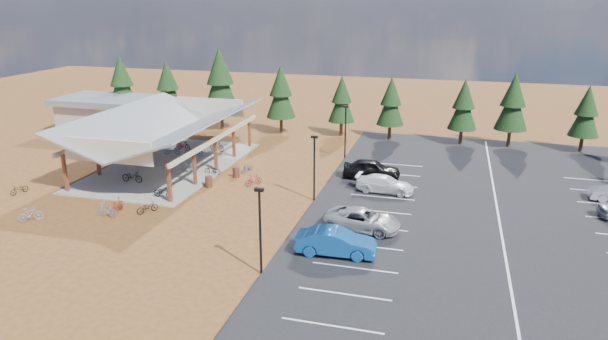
{
  "coord_description": "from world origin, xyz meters",
  "views": [
    {
      "loc": [
        14.64,
        -35.79,
        14.95
      ],
      "look_at": [
        4.08,
        2.44,
        2.25
      ],
      "focal_mm": 32.0,
      "sensor_mm": 36.0,
      "label": 1
    }
  ],
  "objects_px": {
    "bike_3": "(183,145)",
    "bike_16": "(212,170)",
    "bike_7": "(217,146)",
    "lamp_post_0": "(260,225)",
    "bike_2": "(172,150)",
    "lamp_post_1": "(314,164)",
    "bike_4": "(163,192)",
    "bike_pavilion": "(168,126)",
    "bike_9": "(30,214)",
    "car_4": "(372,169)",
    "bike_8": "(19,189)",
    "bike_0": "(132,176)",
    "bike_13": "(107,210)",
    "bike_14": "(247,168)",
    "bike_1": "(130,172)",
    "bike_11": "(117,205)",
    "bike_15": "(253,180)",
    "bike_12": "(147,207)",
    "bike_6": "(194,151)",
    "car_3": "(385,184)",
    "car_2": "(362,219)",
    "trash_bin_1": "(236,172)",
    "outbuilding": "(108,113)",
    "bike_5": "(188,168)",
    "car_1": "(336,242)",
    "trash_bin_0": "(209,182)",
    "lamp_post_2": "(345,128)"
  },
  "relations": [
    {
      "from": "bike_2",
      "to": "bike_7",
      "type": "xyz_separation_m",
      "value": [
        3.81,
        2.24,
        0.11
      ]
    },
    {
      "from": "bike_3",
      "to": "bike_13",
      "type": "xyz_separation_m",
      "value": [
        2.9,
        -17.13,
        -0.11
      ]
    },
    {
      "from": "bike_pavilion",
      "to": "bike_9",
      "type": "distance_m",
      "value": 14.87
    },
    {
      "from": "bike_9",
      "to": "bike_12",
      "type": "relative_size",
      "value": 1.0
    },
    {
      "from": "lamp_post_0",
      "to": "bike_5",
      "type": "height_order",
      "value": "lamp_post_0"
    },
    {
      "from": "bike_6",
      "to": "bike_16",
      "type": "xyz_separation_m",
      "value": [
        4.03,
        -4.5,
        -0.17
      ]
    },
    {
      "from": "bike_1",
      "to": "bike_11",
      "type": "bearing_deg",
      "value": -149.51
    },
    {
      "from": "car_4",
      "to": "lamp_post_0",
      "type": "bearing_deg",
      "value": 163.99
    },
    {
      "from": "bike_12",
      "to": "bike_14",
      "type": "xyz_separation_m",
      "value": [
        3.52,
        10.8,
        -0.01
      ]
    },
    {
      "from": "bike_7",
      "to": "bike_15",
      "type": "bearing_deg",
      "value": -121.67
    },
    {
      "from": "bike_8",
      "to": "bike_pavilion",
      "type": "bearing_deg",
      "value": 65.74
    },
    {
      "from": "lamp_post_0",
      "to": "bike_2",
      "type": "bearing_deg",
      "value": 129.31
    },
    {
      "from": "bike_16",
      "to": "lamp_post_0",
      "type": "bearing_deg",
      "value": 35.54
    },
    {
      "from": "car_4",
      "to": "bike_0",
      "type": "bearing_deg",
      "value": 103.54
    },
    {
      "from": "bike_0",
      "to": "bike_1",
      "type": "bearing_deg",
      "value": 43.42
    },
    {
      "from": "bike_14",
      "to": "bike_16",
      "type": "height_order",
      "value": "bike_14"
    },
    {
      "from": "bike_8",
      "to": "lamp_post_2",
      "type": "bearing_deg",
      "value": 51.04
    },
    {
      "from": "bike_14",
      "to": "bike_4",
      "type": "bearing_deg",
      "value": -99.93
    },
    {
      "from": "bike_15",
      "to": "bike_4",
      "type": "bearing_deg",
      "value": 79.57
    },
    {
      "from": "lamp_post_0",
      "to": "bike_13",
      "type": "relative_size",
      "value": 2.94
    },
    {
      "from": "bike_1",
      "to": "bike_13",
      "type": "distance_m",
      "value": 8.45
    },
    {
      "from": "trash_bin_0",
      "to": "bike_13",
      "type": "height_order",
      "value": "bike_13"
    },
    {
      "from": "bike_8",
      "to": "car_1",
      "type": "relative_size",
      "value": 0.32
    },
    {
      "from": "lamp_post_1",
      "to": "car_4",
      "type": "distance_m",
      "value": 7.61
    },
    {
      "from": "bike_8",
      "to": "bike_11",
      "type": "xyz_separation_m",
      "value": [
        9.77,
        -1.27,
        0.11
      ]
    },
    {
      "from": "bike_3",
      "to": "bike_7",
      "type": "relative_size",
      "value": 0.97
    },
    {
      "from": "bike_7",
      "to": "bike_11",
      "type": "relative_size",
      "value": 1.08
    },
    {
      "from": "lamp_post_1",
      "to": "bike_15",
      "type": "relative_size",
      "value": 3.22
    },
    {
      "from": "bike_12",
      "to": "car_2",
      "type": "relative_size",
      "value": 0.32
    },
    {
      "from": "bike_4",
      "to": "bike_15",
      "type": "relative_size",
      "value": 1.1
    },
    {
      "from": "bike_1",
      "to": "car_4",
      "type": "distance_m",
      "value": 20.8
    },
    {
      "from": "bike_0",
      "to": "bike_13",
      "type": "distance_m",
      "value": 7.31
    },
    {
      "from": "bike_15",
      "to": "bike_12",
      "type": "bearing_deg",
      "value": 94.24
    },
    {
      "from": "trash_bin_1",
      "to": "bike_16",
      "type": "xyz_separation_m",
      "value": [
        -2.3,
        0.13,
        -0.04
      ]
    },
    {
      "from": "trash_bin_1",
      "to": "bike_7",
      "type": "relative_size",
      "value": 0.49
    },
    {
      "from": "bike_0",
      "to": "bike_6",
      "type": "xyz_separation_m",
      "value": [
        1.45,
        8.47,
        -0.02
      ]
    },
    {
      "from": "bike_pavilion",
      "to": "bike_12",
      "type": "height_order",
      "value": "bike_pavilion"
    },
    {
      "from": "bike_3",
      "to": "bike_16",
      "type": "relative_size",
      "value": 1.16
    },
    {
      "from": "bike_6",
      "to": "car_4",
      "type": "relative_size",
      "value": 0.38
    },
    {
      "from": "bike_13",
      "to": "car_3",
      "type": "xyz_separation_m",
      "value": [
        18.4,
        10.34,
        0.18
      ]
    },
    {
      "from": "lamp_post_1",
      "to": "bike_4",
      "type": "distance_m",
      "value": 11.92
    },
    {
      "from": "bike_7",
      "to": "bike_11",
      "type": "distance_m",
      "value": 16.65
    },
    {
      "from": "bike_2",
      "to": "bike_13",
      "type": "relative_size",
      "value": 0.96
    },
    {
      "from": "outbuilding",
      "to": "bike_5",
      "type": "height_order",
      "value": "outbuilding"
    },
    {
      "from": "outbuilding",
      "to": "bike_11",
      "type": "distance_m",
      "value": 27.19
    },
    {
      "from": "lamp_post_0",
      "to": "bike_15",
      "type": "relative_size",
      "value": 3.22
    },
    {
      "from": "bike_2",
      "to": "car_2",
      "type": "relative_size",
      "value": 0.33
    },
    {
      "from": "bike_7",
      "to": "bike_15",
      "type": "relative_size",
      "value": 1.16
    },
    {
      "from": "lamp_post_1",
      "to": "bike_14",
      "type": "xyz_separation_m",
      "value": [
        -7.51,
        5.16,
        -2.56
      ]
    },
    {
      "from": "bike_12",
      "to": "car_2",
      "type": "distance_m",
      "value": 15.56
    }
  ]
}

